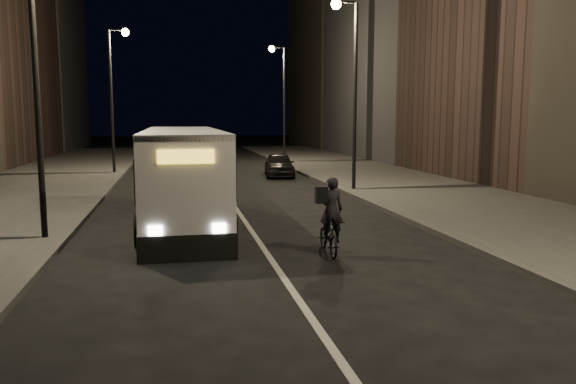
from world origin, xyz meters
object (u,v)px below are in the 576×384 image
streetlight_right_far (281,88)px  cyclist_on_bicycle (330,228)px  city_bus (183,171)px  streetlight_left_near (44,36)px  car_near (279,165)px  streetlight_right_mid (349,69)px  car_far (214,151)px  car_mid (169,160)px  streetlight_left_far (116,81)px

streetlight_right_far → cyclist_on_bicycle: bearing=-98.2°
streetlight_right_far → city_bus: streetlight_right_far is taller
streetlight_left_near → car_near: (8.93, 15.33, -4.69)m
streetlight_right_mid → car_far: streetlight_right_mid is taller
car_near → car_far: bearing=106.9°
streetlight_left_near → city_bus: 5.73m
streetlight_right_mid → car_mid: bearing=121.8°
streetlight_right_mid → streetlight_right_far: (0.00, 16.00, 0.00)m
city_bus → car_near: bearing=66.5°
streetlight_left_far → car_mid: 6.14m
streetlight_left_far → car_near: size_ratio=2.07×
city_bus → car_mid: size_ratio=2.94×
streetlight_left_near → car_far: bearing=78.1°
car_mid → car_near: bearing=135.7°
streetlight_left_near → streetlight_left_far: 18.00m
streetlight_left_near → car_near: size_ratio=2.07×
streetlight_right_far → car_near: 10.01m
car_mid → streetlight_right_far: bearing=-160.4°
streetlight_right_far → streetlight_left_far: size_ratio=1.00×
streetlight_right_mid → cyclist_on_bicycle: 12.32m
car_near → streetlight_right_far: bearing=85.5°
streetlight_right_far → car_far: streetlight_right_far is taller
car_near → cyclist_on_bicycle: bearing=-89.9°
city_bus → streetlight_right_mid: bearing=36.6°
streetlight_left_near → cyclist_on_bicycle: (6.82, -2.71, -4.72)m
city_bus → cyclist_on_bicycle: 6.40m
city_bus → cyclist_on_bicycle: city_bus is taller
city_bus → car_mid: (-0.63, 18.08, -0.98)m
streetlight_right_mid → streetlight_left_far: 14.62m
streetlight_left_near → car_far: (6.32, 29.91, -4.78)m
streetlight_right_mid → cyclist_on_bicycle: bearing=-109.7°
city_bus → cyclist_on_bicycle: bearing=-57.5°
car_far → cyclist_on_bicycle: bearing=-95.9°
cyclist_on_bicycle → car_far: bearing=92.9°
car_far → streetlight_right_far: bearing=-60.5°
car_near → car_far: 14.82m
streetlight_right_mid → streetlight_left_near: same height
streetlight_left_near → streetlight_right_mid: bearing=36.9°
car_near → car_far: size_ratio=0.99×
car_near → streetlight_left_near: bearing=-113.5°
cyclist_on_bicycle → car_mid: size_ratio=0.52×
cyclist_on_bicycle → city_bus: bearing=124.5°
streetlight_left_near → streetlight_left_far: bearing=90.0°
car_far → streetlight_right_mid: bearing=-85.5°
streetlight_right_far → city_bus: bearing=-108.7°
car_near → car_far: (-2.61, 14.59, -0.09)m
streetlight_left_near → car_far: size_ratio=2.04×
car_mid → car_far: car_mid is taller
city_bus → car_mid: city_bus is taller
streetlight_left_near → car_mid: streetlight_left_near is taller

